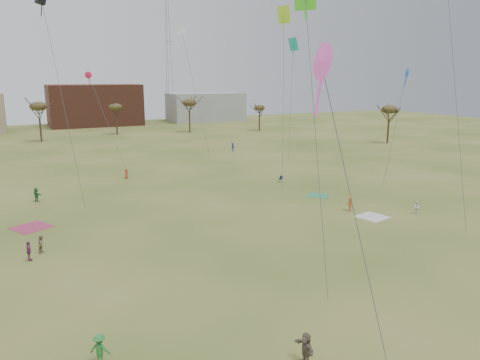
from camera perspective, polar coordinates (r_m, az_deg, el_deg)
name	(u,v)px	position (r m, az deg, el deg)	size (l,w,h in m)	color
ground	(319,295)	(32.26, 9.80, -13.90)	(260.00, 260.00, 0.00)	#3F5219
flyer_near_center	(100,349)	(25.82, -17.05, -19.51)	(1.07, 0.62, 1.66)	#297B33
spectator_fore_b	(42,244)	(41.81, -23.46, -7.32)	(0.74, 0.58, 1.53)	#847A54
spectator_fore_c	(306,348)	(25.09, 8.19, -20.02)	(1.58, 0.50, 1.70)	brown
flyer_mid_b	(350,204)	(51.31, 13.50, -2.88)	(1.08, 0.62, 1.67)	#C66E25
spectator_mid_d	(29,251)	(40.46, -24.82, -8.05)	(0.95, 0.40, 1.62)	#82366A
spectator_mid_e	(417,207)	(52.54, 21.18, -3.18)	(0.68, 0.53, 1.41)	white
flyer_far_a	(36,195)	(58.72, -24.03, -1.68)	(1.54, 0.49, 1.66)	#297C3C
flyer_far_b	(126,174)	(67.78, -13.98, 0.78)	(0.69, 0.45, 1.42)	red
flyer_far_c	(233,147)	(89.98, -0.93, 4.13)	(1.06, 0.61, 1.64)	navy
blanket_cream	(372,217)	(49.99, 16.17, -4.45)	(2.83, 2.83, 0.03)	silver
blanket_plum	(31,227)	(49.21, -24.56, -5.40)	(3.16, 3.16, 0.03)	#A03152
blanket_olive	(317,196)	(57.29, 9.63, -1.92)	(2.62, 2.62, 0.03)	#328B53
camp_chair_right	(280,180)	(63.86, 5.02, -0.03)	(0.68, 0.65, 0.87)	#131F35
kites_aloft	(190,37)	(52.39, -6.27, 17.29)	(57.40, 63.74, 23.52)	#EC401B
tree_line	(88,111)	(103.46, -18.42, 8.12)	(117.44, 49.32, 8.91)	#3A2B1E
building_brick	(94,105)	(145.03, -17.67, 8.90)	(26.00, 16.00, 12.00)	brown
building_grey	(206,107)	(152.59, -4.28, 9.06)	(24.00, 12.00, 9.00)	gray
radio_tower	(168,61)	(155.52, -8.91, 14.44)	(1.51, 1.72, 41.00)	#9EA3A8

